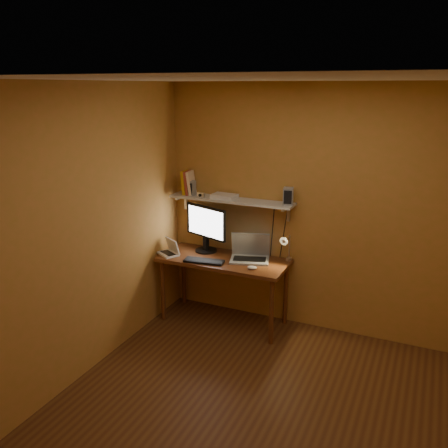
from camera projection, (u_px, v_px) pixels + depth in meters
The scene contains 14 objects.
room at pixel (269, 263), 3.49m from camera, with size 3.44×3.24×2.64m.
desk at pixel (224, 266), 5.17m from camera, with size 1.40×0.60×0.75m.
wall_shelf at pixel (231, 200), 5.14m from camera, with size 1.40×0.25×0.21m.
monitor at pixel (206, 226), 5.29m from camera, with size 0.56×0.31×0.52m.
laptop at pixel (250, 253), 5.10m from camera, with size 0.48×0.40×0.29m.
netbook at pixel (170, 250), 5.26m from camera, with size 0.29×0.27×0.18m.
keyboard at pixel (204, 261), 5.04m from camera, with size 0.43×0.14×0.02m, color black.
mouse at pixel (252, 268), 4.84m from camera, with size 0.10×0.07×0.04m, color silver.
desk_lamp at pixel (286, 245), 4.93m from camera, with size 0.09×0.23×0.38m.
speaker_left at pixel (191, 188), 5.29m from camera, with size 0.09×0.09×0.16m, color gray.
speaker_right at pixel (288, 196), 4.86m from camera, with size 0.10×0.10×0.18m, color gray.
books at pixel (188, 183), 5.32m from camera, with size 0.16×0.19×0.27m.
shelf_camera at pixel (201, 195), 5.19m from camera, with size 0.09×0.05×0.05m.
router at pixel (224, 196), 5.16m from camera, with size 0.27×0.18×0.04m, color silver.
Camera 1 is at (1.05, -3.12, 2.56)m, focal length 38.00 mm.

